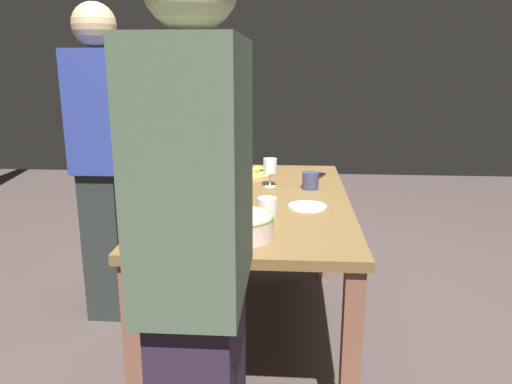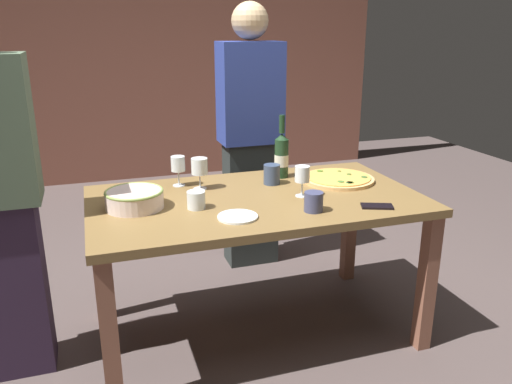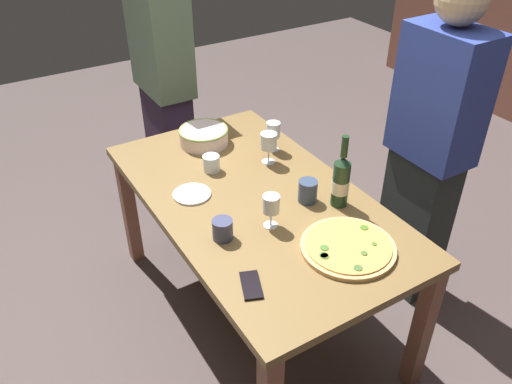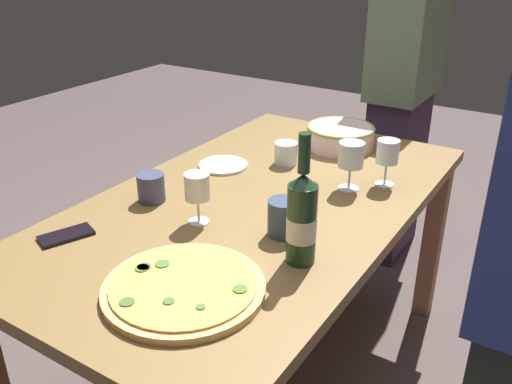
# 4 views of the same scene
# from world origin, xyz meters

# --- Properties ---
(ground_plane) EXTENTS (8.00, 8.00, 0.00)m
(ground_plane) POSITION_xyz_m (0.00, 0.00, 0.00)
(ground_plane) COLOR #514442
(dining_table) EXTENTS (1.60, 0.90, 0.75)m
(dining_table) POSITION_xyz_m (0.00, 0.00, 0.66)
(dining_table) COLOR brown
(dining_table) RESTS_ON ground
(pizza) EXTENTS (0.38, 0.38, 0.03)m
(pizza) POSITION_xyz_m (0.51, 0.12, 0.76)
(pizza) COLOR tan
(pizza) RESTS_ON dining_table
(serving_bowl) EXTENTS (0.27, 0.27, 0.09)m
(serving_bowl) POSITION_xyz_m (-0.58, 0.02, 0.80)
(serving_bowl) COLOR silver
(serving_bowl) RESTS_ON dining_table
(wine_bottle) EXTENTS (0.08, 0.08, 0.34)m
(wine_bottle) POSITION_xyz_m (0.24, 0.29, 0.88)
(wine_bottle) COLOR #1E3A21
(wine_bottle) RESTS_ON dining_table
(wine_glass_near_pizza) EXTENTS (0.07, 0.07, 0.15)m
(wine_glass_near_pizza) POSITION_xyz_m (0.22, -0.06, 0.86)
(wine_glass_near_pizza) COLOR white
(wine_glass_near_pizza) RESTS_ON dining_table
(wine_glass_by_bottle) EXTENTS (0.08, 0.08, 0.16)m
(wine_glass_by_bottle) POSITION_xyz_m (-0.23, 0.21, 0.86)
(wine_glass_by_bottle) COLOR white
(wine_glass_by_bottle) RESTS_ON dining_table
(wine_glass_far_left) EXTENTS (0.07, 0.07, 0.16)m
(wine_glass_far_left) POSITION_xyz_m (-0.33, 0.30, 0.86)
(wine_glass_far_left) COLOR white
(wine_glass_far_left) RESTS_ON dining_table
(cup_amber) EXTENTS (0.09, 0.09, 0.10)m
(cup_amber) POSITION_xyz_m (0.15, 0.18, 0.80)
(cup_amber) COLOR #364561
(cup_amber) RESTS_ON dining_table
(cup_ceramic) EXTENTS (0.09, 0.09, 0.09)m
(cup_ceramic) POSITION_xyz_m (0.18, -0.27, 0.79)
(cup_ceramic) COLOR #3F4366
(cup_ceramic) RESTS_ON dining_table
(cup_spare) EXTENTS (0.08, 0.08, 0.08)m
(cup_spare) POSITION_xyz_m (-0.31, -0.07, 0.79)
(cup_spare) COLOR white
(cup_spare) RESTS_ON dining_table
(side_plate) EXTENTS (0.18, 0.18, 0.01)m
(side_plate) POSITION_xyz_m (-0.17, -0.25, 0.76)
(side_plate) COLOR white
(side_plate) RESTS_ON dining_table
(cell_phone) EXTENTS (0.16, 0.12, 0.01)m
(cell_phone) POSITION_xyz_m (0.48, -0.32, 0.76)
(cell_phone) COLOR black
(cell_phone) RESTS_ON dining_table
(person_host) EXTENTS (0.39, 0.24, 1.69)m
(person_host) POSITION_xyz_m (0.24, 0.84, 0.86)
(person_host) COLOR #282E2C
(person_host) RESTS_ON ground
(person_guest_left) EXTENTS (0.45, 0.24, 1.67)m
(person_guest_left) POSITION_xyz_m (-1.19, 0.06, 0.85)
(person_guest_left) COLOR #302239
(person_guest_left) RESTS_ON ground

